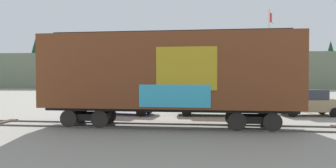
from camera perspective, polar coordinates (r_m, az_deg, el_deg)
The scene contains 8 objects.
ground_plane at distance 15.20m, azimuth 3.40°, elevation -8.66°, with size 260.00×260.00×0.00m, color gray.
track at distance 15.31m, azimuth -2.25°, elevation -8.44°, with size 60.01×4.40×0.08m.
freight_car at distance 15.01m, azimuth -0.01°, elevation 2.31°, with size 13.39×3.34×5.12m.
flagpole at distance 29.60m, azimuth 19.91°, elevation 7.78°, with size 0.93×1.43×9.24m.
hillside at distance 81.15m, azimuth 3.89°, elevation 2.48°, with size 114.81×34.38×13.31m.
parked_car_blue at distance 20.44m, azimuth -8.87°, elevation -3.55°, with size 4.80×2.57×1.86m.
parked_car_green at distance 19.89m, azimuth 8.23°, elevation -3.87°, with size 4.71×2.14×1.62m.
parked_car_tan at distance 21.80m, azimuth 26.41°, elevation -3.35°, with size 4.08×2.01×1.79m.
Camera 1 is at (0.17, -14.97, 2.65)m, focal length 30.18 mm.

